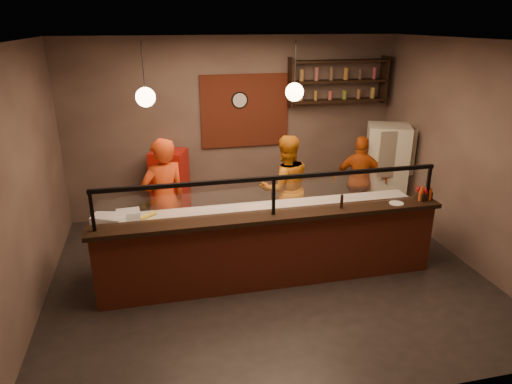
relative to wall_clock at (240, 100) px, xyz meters
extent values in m
plane|color=black|center=(-0.10, -2.46, -2.10)|extent=(6.00, 6.00, 0.00)
plane|color=#362F29|center=(-0.10, -2.46, 1.10)|extent=(6.00, 6.00, 0.00)
plane|color=#776257|center=(-0.10, 0.04, -0.50)|extent=(6.00, 0.00, 6.00)
plane|color=#776257|center=(-3.10, -2.46, -0.50)|extent=(0.00, 5.00, 5.00)
plane|color=#776257|center=(2.90, -2.46, -0.50)|extent=(0.00, 5.00, 5.00)
plane|color=#776257|center=(-0.10, -4.96, -0.50)|extent=(6.00, 0.00, 6.00)
cube|color=maroon|center=(0.10, 0.01, -0.20)|extent=(1.60, 0.04, 1.30)
cube|color=maroon|center=(-0.10, -2.76, -1.60)|extent=(4.60, 0.25, 1.00)
cube|color=black|center=(-0.10, -2.76, -1.07)|extent=(4.70, 0.37, 0.06)
cube|color=gray|center=(-0.10, -2.26, -1.68)|extent=(4.60, 0.75, 0.85)
cube|color=silver|center=(-0.10, -2.26, -1.23)|extent=(4.60, 0.75, 0.05)
cube|color=white|center=(-0.10, -2.76, -0.79)|extent=(4.40, 0.02, 0.50)
cube|color=black|center=(-0.10, -2.76, -0.54)|extent=(4.50, 0.05, 0.05)
cube|color=black|center=(-2.32, -2.76, -0.79)|extent=(0.04, 0.04, 0.50)
cube|color=black|center=(-0.10, -2.76, -0.79)|extent=(0.04, 0.04, 0.50)
cube|color=black|center=(2.12, -2.76, -0.79)|extent=(0.04, 0.04, 0.50)
cube|color=black|center=(1.80, -0.14, -0.05)|extent=(1.80, 0.28, 0.04)
cube|color=black|center=(1.80, -0.14, 0.30)|extent=(1.80, 0.28, 0.04)
cube|color=black|center=(1.80, -0.14, 0.65)|extent=(1.80, 0.28, 0.04)
cube|color=black|center=(0.90, -0.14, 0.30)|extent=(0.04, 0.28, 0.85)
cube|color=black|center=(2.70, -0.14, 0.30)|extent=(0.04, 0.28, 0.85)
cylinder|color=black|center=(0.00, 0.00, 0.00)|extent=(0.30, 0.04, 0.30)
cylinder|color=black|center=(-1.60, -2.26, 0.80)|extent=(0.01, 0.01, 0.60)
sphere|color=#FCCA8A|center=(-1.60, -2.26, 0.45)|extent=(0.24, 0.24, 0.24)
cylinder|color=black|center=(0.30, -2.26, 0.80)|extent=(0.01, 0.01, 0.60)
sphere|color=#FCCA8A|center=(0.30, -2.26, 0.45)|extent=(0.24, 0.24, 0.24)
imported|color=#C43B12|center=(-1.46, -1.65, -1.16)|extent=(0.81, 0.68, 1.89)
imported|color=#C36D12|center=(0.47, -1.37, -1.22)|extent=(0.88, 0.70, 1.76)
imported|color=#C65212|center=(1.95, -1.03, -1.31)|extent=(1.00, 0.73, 1.58)
cube|color=beige|center=(2.50, -0.90, -1.24)|extent=(0.92, 0.89, 1.71)
cube|color=#B4150C|center=(-1.32, -0.31, -1.43)|extent=(0.72, 0.69, 1.33)
cylinder|color=#F3E3CE|center=(-0.22, -2.22, -1.19)|extent=(0.61, 0.61, 0.01)
cube|color=white|center=(-2.15, -2.34, -1.13)|extent=(0.37, 0.34, 0.15)
cube|color=silver|center=(-1.95, -2.20, -1.12)|extent=(0.33, 0.27, 0.15)
cube|color=white|center=(-2.25, -2.28, -1.12)|extent=(0.36, 0.32, 0.15)
cylinder|color=yellow|center=(-1.73, -2.15, -1.17)|extent=(0.30, 0.26, 0.06)
cube|color=black|center=(2.10, -2.71, -0.98)|extent=(0.23, 0.20, 0.11)
cylinder|color=black|center=(0.85, -2.76, -0.95)|extent=(0.05, 0.05, 0.19)
cylinder|color=silver|center=(1.65, -2.79, -1.03)|extent=(0.20, 0.20, 0.01)
camera|label=1|loc=(-1.54, -8.03, 1.32)|focal=32.00mm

